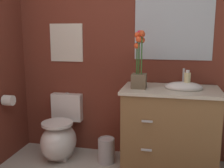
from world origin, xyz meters
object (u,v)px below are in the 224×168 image
Objects in this scene: soap_bottle at (187,81)px; toilet_paper_roll at (9,100)px; vanity_cabinet at (170,129)px; wall_poster at (66,43)px; toilet at (60,136)px; wall_mirror at (174,26)px; flower_vase at (139,66)px; trash_bin at (106,150)px.

toilet_paper_roll is (-1.82, -0.16, -0.25)m from soap_bottle.
vanity_cabinet is 1.48m from wall_poster.
toilet is 0.86× the size of wall_mirror.
toilet is 1.24× the size of flower_vase.
vanity_cabinet is 1.29× the size of wall_mirror.
vanity_cabinet is 1.85× the size of flower_vase.
flower_vase is (-0.31, -0.04, 0.63)m from vanity_cabinet.
wall_poster reaches higher than flower_vase.
wall_poster is at bearing 158.93° from flower_vase.
toilet is 1.06m from wall_poster.
wall_mirror is at bearing 15.52° from toilet_paper_roll.
toilet_paper_roll is at bearing -157.86° from toilet.
soap_bottle is at bearing -1.49° from toilet.
soap_bottle is 0.68× the size of trash_bin.
wall_mirror is at bearing 47.65° from flower_vase.
vanity_cabinet is at bearing -0.95° from trash_bin.
trash_bin is at bearing 179.05° from vanity_cabinet.
wall_mirror reaches higher than toilet_paper_roll.
toilet is at bearing 22.14° from toilet_paper_roll.
wall_poster is 0.89m from toilet_paper_roll.
vanity_cabinet reaches higher than toilet_paper_roll.
wall_poster is (-1.34, 0.30, 0.34)m from soap_bottle.
wall_mirror is at bearing 90.54° from vanity_cabinet.
toilet_paper_roll reaches higher than toilet.
soap_bottle is at bearing 5.08° from toilet_paper_roll.
soap_bottle is 0.62m from wall_mirror.
wall_mirror is (1.19, 0.27, 1.21)m from toilet.
wall_mirror is (1.19, 0.00, 0.18)m from wall_poster.
wall_poster is 3.89× the size of toilet_paper_roll.
toilet_paper_roll is at bearing -174.74° from flower_vase.
wall_poster is (-1.19, 0.29, 0.83)m from vanity_cabinet.
wall_mirror is at bearing 12.70° from toilet.
toilet is at bearing -90.00° from wall_poster.
wall_poster reaches higher than soap_bottle.
toilet is 6.27× the size of toilet_paper_roll.
flower_vase is 0.96m from wall_poster.
flower_vase is at bearing -4.62° from toilet.
vanity_cabinet is 0.72m from trash_bin.
wall_poster is 1.20m from wall_mirror.
vanity_cabinet is 3.78× the size of trash_bin.
wall_poster reaches higher than toilet.
wall_mirror is at bearing 23.48° from trash_bin.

